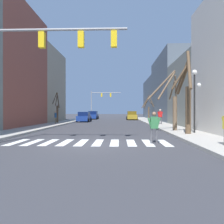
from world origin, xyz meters
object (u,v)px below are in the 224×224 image
Objects in this scene: traffic_signal_near at (45,53)px; car_driving_away_lane at (93,115)px; pedestrian_on_left_sidewalk at (160,115)px; street_lamp_right_corner at (194,88)px; street_tree_right_near at (148,108)px; pedestrian_on_right_sidewalk at (55,116)px; car_parked_right_mid at (132,116)px; street_tree_left_mid at (187,96)px; car_parked_right_far at (84,117)px; street_tree_left_far at (172,103)px; pedestrian_waiting_at_curb at (154,125)px; traffic_signal_far at (100,98)px; street_tree_right_far at (57,109)px.

traffic_signal_near is 1.49× the size of car_driving_away_lane.
street_lamp_right_corner is at bearing 69.14° from pedestrian_on_left_sidewalk.
street_tree_right_near is at bearing -116.29° from car_driving_away_lane.
pedestrian_on_right_sidewalk is (-13.51, 11.11, -2.28)m from street_lamp_right_corner.
street_tree_left_mid reaches higher than car_parked_right_mid.
pedestrian_on_left_sidewalk reaches higher than car_driving_away_lane.
car_parked_right_far is 0.99× the size of car_parked_right_mid.
pedestrian_on_left_sidewalk is 8.62m from street_tree_left_far.
car_parked_right_mid is 19.53m from pedestrian_on_right_sidewalk.
pedestrian_waiting_at_curb is (9.89, -15.53, -0.10)m from pedestrian_on_right_sidewalk.
traffic_signal_far is at bearing -4.06° from car_parked_right_far.
car_parked_right_far is 22.51m from street_tree_left_mid.
pedestrian_waiting_at_curb is (6.43, -39.39, -3.70)m from traffic_signal_far.
pedestrian_waiting_at_curb is at bearing 0.55° from traffic_signal_near.
street_tree_right_near reaches higher than street_tree_right_far.
street_lamp_right_corner is 22.26m from car_parked_right_far.
street_lamp_right_corner is 2.72× the size of pedestrian_waiting_at_curb.
traffic_signal_near is 31.15m from street_tree_right_near.
car_driving_away_lane is 0.83× the size of street_tree_left_mid.
street_tree_right_near is (11.08, -5.47, 1.48)m from car_driving_away_lane.
street_lamp_right_corner is at bearing -89.90° from street_tree_right_near.
traffic_signal_far is at bearing -13.83° from car_driving_away_lane.
pedestrian_on_right_sidewalk is at bearing -26.50° from pedestrian_on_left_sidewalk.
street_lamp_right_corner reaches higher than pedestrian_on_right_sidewalk.
traffic_signal_far is at bearing 135.38° from street_tree_right_near.
street_lamp_right_corner is 2.50m from street_tree_left_far.
street_tree_right_far is 17.64m from street_tree_left_far.
traffic_signal_far is at bearing 90.84° from traffic_signal_near.
pedestrian_waiting_at_curb is at bearing -60.21° from street_tree_right_far.
pedestrian_on_left_sidewalk is (-0.53, 10.49, -2.15)m from street_lamp_right_corner.
traffic_signal_near is 35.33m from car_driving_away_lane.
street_lamp_right_corner is 1.28m from street_tree_left_mid.
car_parked_right_mid is at bearing -46.44° from traffic_signal_far.
traffic_signal_far is at bearing -33.11° from pedestrian_on_right_sidewalk.
street_tree_right_near is 0.94× the size of street_tree_left_far.
street_tree_right_far is at bearing 135.39° from street_lamp_right_corner.
traffic_signal_far reaches higher than pedestrian_on_left_sidewalk.
car_parked_right_mid is at bearing -43.85° from car_parked_right_far.
pedestrian_on_left_sidewalk is 11.40m from street_tree_left_mid.
car_driving_away_lane is at bearing 153.71° from street_tree_right_near.
street_tree_left_mid reaches higher than car_parked_right_far.
traffic_signal_far is 4.41× the size of pedestrian_on_right_sidewalk.
traffic_signal_near is at bearing -75.82° from street_tree_right_far.
traffic_signal_far is 14.25m from street_tree_right_near.
street_tree_right_far is (-10.50, 18.35, 1.04)m from pedestrian_waiting_at_curb.
pedestrian_on_left_sidewalk reaches higher than pedestrian_on_right_sidewalk.
street_tree_left_far reaches higher than car_parked_right_mid.
traffic_signal_far is 1.49× the size of car_parked_right_mid.
pedestrian_on_left_sidewalk is at bearing 59.17° from traffic_signal_near.
street_tree_right_far is at bearing -37.96° from pedestrian_on_left_sidewalk.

